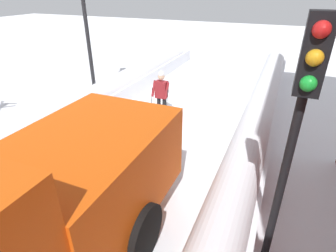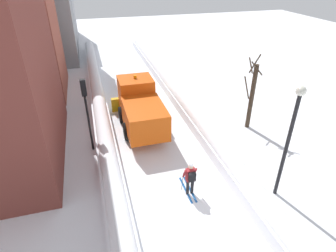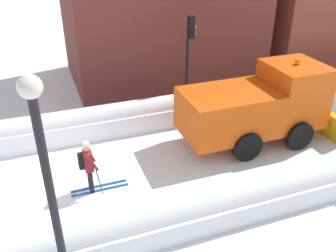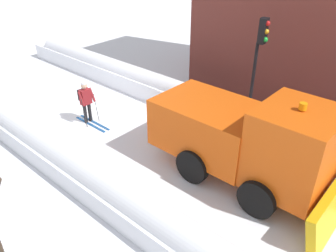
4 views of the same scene
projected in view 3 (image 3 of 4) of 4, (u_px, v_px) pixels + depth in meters
name	position (u px, v px, depth m)	size (l,w,h in m)	color
ground_plane	(316.00, 134.00, 14.72)	(80.00, 80.00, 0.00)	white
snowbank_left	(275.00, 93.00, 16.90)	(1.10, 36.00, 1.24)	white
plow_truck	(260.00, 105.00, 13.71)	(3.20, 5.98, 3.12)	#DB510F
skier	(88.00, 164.00, 11.15)	(0.62, 1.80, 1.81)	black
traffic_light_pole	(190.00, 47.00, 15.15)	(0.28, 0.42, 4.23)	black
street_lamp	(48.00, 181.00, 6.47)	(0.40, 0.40, 5.40)	black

